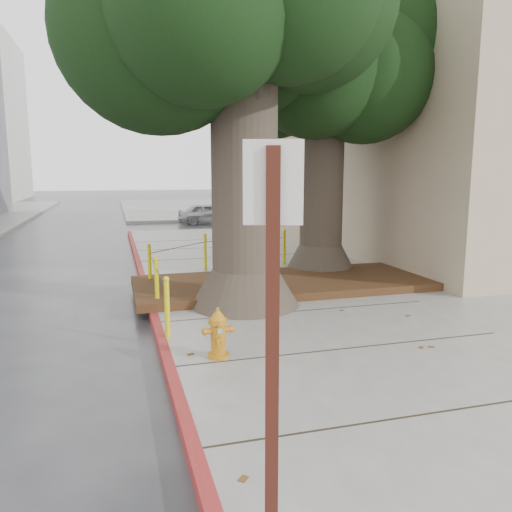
{
  "coord_description": "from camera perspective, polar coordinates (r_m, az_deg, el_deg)",
  "views": [
    {
      "loc": [
        -2.61,
        -6.14,
        2.62
      ],
      "look_at": [
        -0.13,
        2.53,
        1.1
      ],
      "focal_mm": 35.0,
      "sensor_mm": 36.0,
      "label": 1
    }
  ],
  "objects": [
    {
      "name": "planter_bed",
      "position": [
        10.9,
        3.23,
        -3.12
      ],
      "size": [
        6.4,
        2.6,
        0.16
      ],
      "primitive_type": "cube",
      "color": "black",
      "rests_on": "sidewalk_main"
    },
    {
      "name": "ground",
      "position": [
        7.16,
        6.72,
        -11.95
      ],
      "size": [
        140.0,
        140.0,
        0.0
      ],
      "primitive_type": "plane",
      "color": "#28282B",
      "rests_on": "ground"
    },
    {
      "name": "curb_red",
      "position": [
        9.02,
        -11.53,
        -7.01
      ],
      "size": [
        0.14,
        26.0,
        0.16
      ],
      "primitive_type": "cube",
      "color": "maroon",
      "rests_on": "ground"
    },
    {
      "name": "signpost",
      "position": [
        2.36,
        1.84,
        -15.34
      ],
      "size": [
        0.25,
        0.1,
        2.61
      ],
      "rotation": [
        0.0,
        0.0,
        -0.31
      ],
      "color": "#471911",
      "rests_on": "sidewalk_main"
    },
    {
      "name": "tree_far",
      "position": [
        12.83,
        9.04,
        20.23
      ],
      "size": [
        4.5,
        3.8,
        7.17
      ],
      "color": "#4C3F33",
      "rests_on": "sidewalk_main"
    },
    {
      "name": "fire_hydrant",
      "position": [
        6.78,
        -4.36,
        -8.81
      ],
      "size": [
        0.36,
        0.32,
        0.69
      ],
      "rotation": [
        0.0,
        0.0,
        0.05
      ],
      "color": "#C37814",
      "rests_on": "sidewalk_main"
    },
    {
      "name": "sidewalk_far",
      "position": [
        37.23,
        -2.57,
        5.63
      ],
      "size": [
        16.0,
        20.0,
        0.15
      ],
      "primitive_type": "cube",
      "color": "slate",
      "rests_on": "ground"
    },
    {
      "name": "building_side_grey",
      "position": [
        45.51,
        17.3,
        13.4
      ],
      "size": [
        12.0,
        14.0,
        12.0
      ],
      "primitive_type": "cube",
      "color": "slate",
      "rests_on": "ground"
    },
    {
      "name": "bollard_ring",
      "position": [
        10.83,
        -6.45,
        -0.9
      ],
      "size": [
        3.79,
        5.39,
        0.95
      ],
      "color": "#D1C50B",
      "rests_on": "sidewalk_main"
    },
    {
      "name": "car_red",
      "position": [
        28.34,
        9.31,
        5.24
      ],
      "size": [
        3.37,
        1.31,
        1.09
      ],
      "primitive_type": "imported",
      "rotation": [
        0.0,
        0.0,
        1.52
      ],
      "color": "maroon",
      "rests_on": "ground"
    },
    {
      "name": "tree_near",
      "position": [
        9.74,
        0.47,
        26.08
      ],
      "size": [
        4.5,
        3.8,
        7.68
      ],
      "color": "#4C3F33",
      "rests_on": "sidewalk_main"
    },
    {
      "name": "building_side_white",
      "position": [
        37.18,
        14.42,
        12.17
      ],
      "size": [
        10.0,
        10.0,
        9.0
      ],
      "primitive_type": "cube",
      "color": "silver",
      "rests_on": "ground"
    },
    {
      "name": "car_silver",
      "position": [
        25.69,
        -5.49,
        4.85
      ],
      "size": [
        3.17,
        1.43,
        1.06
      ],
      "primitive_type": "imported",
      "rotation": [
        0.0,
        0.0,
        1.51
      ],
      "color": "#A4A4A9",
      "rests_on": "ground"
    },
    {
      "name": "building_corner",
      "position": [
        19.47,
        25.6,
        15.68
      ],
      "size": [
        12.0,
        13.0,
        10.0
      ],
      "primitive_type": "cube",
      "color": "tan",
      "rests_on": "ground"
    }
  ]
}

